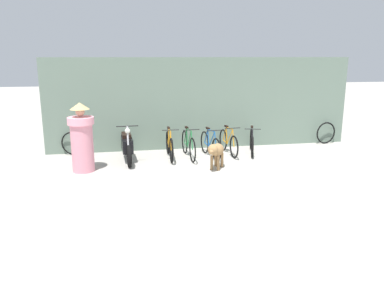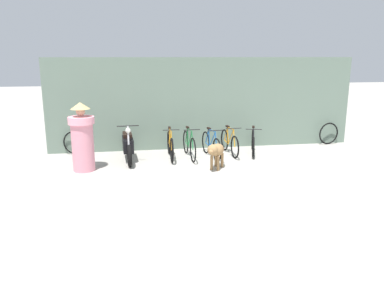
{
  "view_description": "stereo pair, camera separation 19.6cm",
  "coord_description": "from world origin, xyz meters",
  "px_view_note": "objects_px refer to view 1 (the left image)",
  "views": [
    {
      "loc": [
        -2.46,
        -7.79,
        2.86
      ],
      "look_at": [
        -0.77,
        1.39,
        0.65
      ],
      "focal_mm": 35.0,
      "sensor_mm": 36.0,
      "label": 1
    },
    {
      "loc": [
        -2.27,
        -7.82,
        2.86
      ],
      "look_at": [
        -0.77,
        1.39,
        0.65
      ],
      "focal_mm": 35.0,
      "sensor_mm": 36.0,
      "label": 2
    }
  ],
  "objects_px": {
    "bicycle_3": "(228,142)",
    "spare_tire_left": "(326,133)",
    "bicycle_0": "(170,146)",
    "bicycle_2": "(210,145)",
    "motorcycle": "(127,146)",
    "bicycle_1": "(188,145)",
    "stray_dog": "(216,151)",
    "bicycle_4": "(252,142)",
    "person_in_robes": "(82,138)",
    "spare_tire_right": "(73,143)"
  },
  "relations": [
    {
      "from": "motorcycle",
      "to": "person_in_robes",
      "type": "distance_m",
      "value": 1.44
    },
    {
      "from": "bicycle_0",
      "to": "bicycle_4",
      "type": "bearing_deg",
      "value": 94.36
    },
    {
      "from": "bicycle_2",
      "to": "motorcycle",
      "type": "relative_size",
      "value": 0.83
    },
    {
      "from": "spare_tire_right",
      "to": "person_in_robes",
      "type": "bearing_deg",
      "value": -74.92
    },
    {
      "from": "spare_tire_right",
      "to": "motorcycle",
      "type": "bearing_deg",
      "value": -29.52
    },
    {
      "from": "bicycle_2",
      "to": "motorcycle",
      "type": "bearing_deg",
      "value": -98.78
    },
    {
      "from": "stray_dog",
      "to": "spare_tire_left",
      "type": "relative_size",
      "value": 1.3
    },
    {
      "from": "motorcycle",
      "to": "spare_tire_right",
      "type": "height_order",
      "value": "motorcycle"
    },
    {
      "from": "stray_dog",
      "to": "person_in_robes",
      "type": "bearing_deg",
      "value": -66.77
    },
    {
      "from": "bicycle_0",
      "to": "spare_tire_left",
      "type": "relative_size",
      "value": 2.29
    },
    {
      "from": "bicycle_1",
      "to": "bicycle_2",
      "type": "xyz_separation_m",
      "value": [
        0.63,
        -0.07,
        -0.01
      ]
    },
    {
      "from": "bicycle_3",
      "to": "spare_tire_right",
      "type": "bearing_deg",
      "value": -102.5
    },
    {
      "from": "bicycle_0",
      "to": "spare_tire_right",
      "type": "xyz_separation_m",
      "value": [
        -2.76,
        0.86,
        -0.01
      ]
    },
    {
      "from": "bicycle_0",
      "to": "stray_dog",
      "type": "distance_m",
      "value": 1.66
    },
    {
      "from": "bicycle_1",
      "to": "spare_tire_right",
      "type": "height_order",
      "value": "bicycle_1"
    },
    {
      "from": "person_in_robes",
      "to": "bicycle_0",
      "type": "bearing_deg",
      "value": -153.24
    },
    {
      "from": "bicycle_2",
      "to": "person_in_robes",
      "type": "xyz_separation_m",
      "value": [
        -3.47,
        -0.73,
        0.51
      ]
    },
    {
      "from": "bicycle_0",
      "to": "spare_tire_left",
      "type": "bearing_deg",
      "value": 100.37
    },
    {
      "from": "bicycle_1",
      "to": "motorcycle",
      "type": "distance_m",
      "value": 1.73
    },
    {
      "from": "spare_tire_left",
      "to": "bicycle_1",
      "type": "bearing_deg",
      "value": -169.49
    },
    {
      "from": "bicycle_3",
      "to": "spare_tire_right",
      "type": "height_order",
      "value": "bicycle_3"
    },
    {
      "from": "bicycle_1",
      "to": "stray_dog",
      "type": "bearing_deg",
      "value": 18.67
    },
    {
      "from": "bicycle_0",
      "to": "stray_dog",
      "type": "relative_size",
      "value": 1.76
    },
    {
      "from": "stray_dog",
      "to": "spare_tire_right",
      "type": "relative_size",
      "value": 1.34
    },
    {
      "from": "stray_dog",
      "to": "motorcycle",
      "type": "bearing_deg",
      "value": -88.54
    },
    {
      "from": "bicycle_2",
      "to": "stray_dog",
      "type": "relative_size",
      "value": 1.75
    },
    {
      "from": "spare_tire_right",
      "to": "bicycle_2",
      "type": "bearing_deg",
      "value": -13.81
    },
    {
      "from": "bicycle_2",
      "to": "person_in_robes",
      "type": "height_order",
      "value": "person_in_robes"
    },
    {
      "from": "bicycle_1",
      "to": "bicycle_3",
      "type": "bearing_deg",
      "value": 95.34
    },
    {
      "from": "stray_dog",
      "to": "bicycle_2",
      "type": "bearing_deg",
      "value": -154.96
    },
    {
      "from": "bicycle_0",
      "to": "bicycle_3",
      "type": "distance_m",
      "value": 1.78
    },
    {
      "from": "bicycle_3",
      "to": "spare_tire_right",
      "type": "relative_size",
      "value": 2.3
    },
    {
      "from": "spare_tire_left",
      "to": "bicycle_0",
      "type": "bearing_deg",
      "value": -170.85
    },
    {
      "from": "bicycle_0",
      "to": "stray_dog",
      "type": "height_order",
      "value": "bicycle_0"
    },
    {
      "from": "bicycle_3",
      "to": "spare_tire_left",
      "type": "distance_m",
      "value": 3.62
    },
    {
      "from": "bicycle_4",
      "to": "spare_tire_left",
      "type": "height_order",
      "value": "bicycle_4"
    },
    {
      "from": "bicycle_1",
      "to": "bicycle_0",
      "type": "bearing_deg",
      "value": -95.98
    },
    {
      "from": "bicycle_0",
      "to": "motorcycle",
      "type": "distance_m",
      "value": 1.19
    },
    {
      "from": "spare_tire_left",
      "to": "motorcycle",
      "type": "bearing_deg",
      "value": -172.28
    },
    {
      "from": "bicycle_4",
      "to": "motorcycle",
      "type": "height_order",
      "value": "motorcycle"
    },
    {
      "from": "bicycle_2",
      "to": "motorcycle",
      "type": "height_order",
      "value": "motorcycle"
    },
    {
      "from": "bicycle_0",
      "to": "person_in_robes",
      "type": "xyz_separation_m",
      "value": [
        -2.3,
        -0.83,
        0.5
      ]
    },
    {
      "from": "bicycle_4",
      "to": "person_in_robes",
      "type": "distance_m",
      "value": 4.92
    },
    {
      "from": "motorcycle",
      "to": "bicycle_2",
      "type": "bearing_deg",
      "value": 84.89
    },
    {
      "from": "bicycle_0",
      "to": "spare_tire_right",
      "type": "distance_m",
      "value": 2.89
    },
    {
      "from": "stray_dog",
      "to": "person_in_robes",
      "type": "distance_m",
      "value": 3.39
    },
    {
      "from": "bicycle_4",
      "to": "spare_tire_left",
      "type": "relative_size",
      "value": 2.2
    },
    {
      "from": "motorcycle",
      "to": "bicycle_1",
      "type": "bearing_deg",
      "value": 86.61
    },
    {
      "from": "person_in_robes",
      "to": "spare_tire_right",
      "type": "height_order",
      "value": "person_in_robes"
    },
    {
      "from": "bicycle_0",
      "to": "bicycle_2",
      "type": "xyz_separation_m",
      "value": [
        1.17,
        -0.1,
        -0.01
      ]
    }
  ]
}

